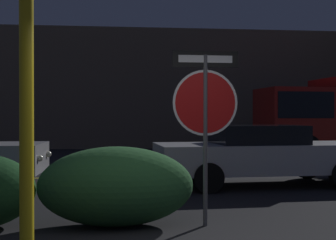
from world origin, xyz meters
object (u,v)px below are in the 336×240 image
at_px(stop_sign, 205,103).
at_px(yellow_pole_left, 26,107).
at_px(passing_car_2, 262,154).
at_px(hedge_bush_2, 116,186).

bearing_deg(stop_sign, yellow_pole_left, -148.08).
bearing_deg(yellow_pole_left, passing_car_2, 50.74).
height_order(yellow_pole_left, passing_car_2, yellow_pole_left).
bearing_deg(hedge_bush_2, stop_sign, -4.96).
height_order(yellow_pole_left, hedge_bush_2, yellow_pole_left).
bearing_deg(hedge_bush_2, yellow_pole_left, -121.34).
xyz_separation_m(hedge_bush_2, passing_car_2, (3.14, 3.47, 0.13)).
height_order(hedge_bush_2, passing_car_2, passing_car_2).
distance_m(yellow_pole_left, hedge_bush_2, 2.04).
xyz_separation_m(stop_sign, passing_car_2, (1.93, 3.57, -1.01)).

